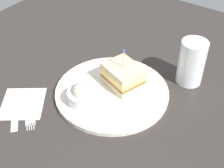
% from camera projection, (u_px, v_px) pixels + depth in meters
% --- Properties ---
extents(ground_plane, '(1.15, 1.15, 0.02)m').
position_uv_depth(ground_plane, '(112.00, 97.00, 0.78)').
color(ground_plane, '#2D2826').
extents(plate, '(0.28, 0.28, 0.01)m').
position_uv_depth(plate, '(112.00, 92.00, 0.77)').
color(plate, silver).
rests_on(plate, ground_plane).
extents(sandwich_half_center, '(0.10, 0.11, 0.10)m').
position_uv_depth(sandwich_half_center, '(123.00, 76.00, 0.77)').
color(sandwich_half_center, beige).
rests_on(sandwich_half_center, plate).
extents(coleslaw_bowl, '(0.08, 0.08, 0.05)m').
position_uv_depth(coleslaw_bowl, '(84.00, 94.00, 0.72)').
color(coleslaw_bowl, white).
rests_on(coleslaw_bowl, plate).
extents(drink_glass, '(0.07, 0.07, 0.12)m').
position_uv_depth(drink_glass, '(191.00, 64.00, 0.78)').
color(drink_glass, silver).
rests_on(drink_glass, ground_plane).
extents(napkin, '(0.15, 0.14, 0.00)m').
position_uv_depth(napkin, '(23.00, 103.00, 0.74)').
color(napkin, beige).
rests_on(napkin, ground_plane).
extents(fork, '(0.10, 0.10, 0.00)m').
position_uv_depth(fork, '(30.00, 114.00, 0.72)').
color(fork, silver).
rests_on(fork, ground_plane).
extents(knife, '(0.09, 0.10, 0.00)m').
position_uv_depth(knife, '(15.00, 114.00, 0.72)').
color(knife, silver).
rests_on(knife, ground_plane).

